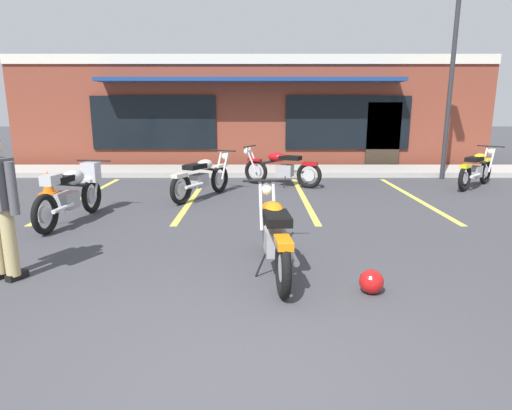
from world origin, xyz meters
TOP-DOWN VIEW (x-y plane):
  - ground_plane at (0.00, 3.34)m, footprint 80.00×80.00m
  - sidewalk_kerb at (0.00, 10.23)m, footprint 22.00×1.80m
  - brick_storefront_building at (0.00, 14.21)m, footprint 15.67×6.33m
  - painted_stall_lines at (0.00, 6.63)m, footprint 7.40×4.80m
  - motorcycle_foreground_classic at (0.39, 2.24)m, footprint 0.66×2.11m
  - motorcycle_red_sportbike at (-2.98, 4.61)m, footprint 0.71×2.10m
  - motorcycle_black_cruiser at (5.60, 7.84)m, footprint 1.65×1.65m
  - motorcycle_silver_naked at (-1.00, 6.55)m, footprint 1.26×1.92m
  - motorcycle_blue_standard at (0.80, 8.05)m, footprint 1.95×1.19m
  - helmet_on_pavement at (1.39, 1.59)m, footprint 0.26×0.26m
  - traffic_cone at (-4.60, 7.05)m, footprint 0.34×0.34m
  - parking_lot_lamp_post at (5.32, 9.02)m, footprint 0.24×0.76m

SIDE VIEW (x-z plane):
  - ground_plane at x=0.00m, z-range 0.00..0.00m
  - painted_stall_lines at x=0.00m, z-range 0.00..0.01m
  - sidewalk_kerb at x=0.00m, z-range 0.00..0.14m
  - helmet_on_pavement at x=1.39m, z-range 0.00..0.26m
  - traffic_cone at x=-4.60m, z-range -0.01..0.52m
  - motorcycle_foreground_classic at x=0.39m, z-range -0.03..0.95m
  - motorcycle_black_cruiser at x=5.60m, z-range -0.03..0.95m
  - motorcycle_silver_naked at x=-1.00m, z-range -0.03..0.95m
  - motorcycle_blue_standard at x=0.80m, z-range -0.03..0.95m
  - motorcycle_red_sportbike at x=-2.98m, z-range 0.04..1.02m
  - brick_storefront_building at x=0.00m, z-range 0.00..3.57m
  - parking_lot_lamp_post at x=5.32m, z-range 0.75..5.98m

